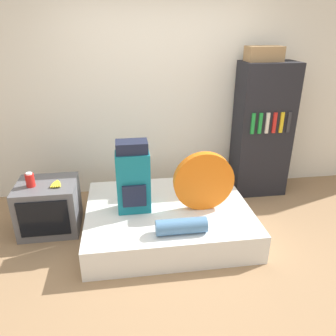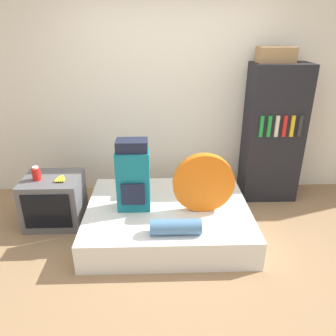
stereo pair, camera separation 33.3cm
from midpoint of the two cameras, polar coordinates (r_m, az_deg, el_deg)
ground_plane at (r=3.26m, az=-0.19°, el=-16.40°), size 16.00×16.00×0.00m
wall_back at (r=4.20m, az=-3.40°, el=12.81°), size 8.00×0.05×2.60m
bed at (r=3.62m, az=-2.71°, el=-8.81°), size 1.73×1.38×0.31m
backpack at (r=3.35m, az=-8.93°, el=-1.82°), size 0.34×0.25×0.76m
tent_bag at (r=3.36m, az=3.42°, el=-2.40°), size 0.63×0.09×0.63m
sleeping_roll at (r=3.08m, az=-0.78°, el=-10.19°), size 0.48×0.15×0.15m
television at (r=3.87m, az=-22.37°, el=-6.28°), size 0.62×0.56×0.55m
canister at (r=3.73m, az=-25.30°, el=-1.96°), size 0.09×0.09×0.15m
banana_bunch at (r=3.67m, az=-21.36°, el=-2.63°), size 0.13×0.17×0.03m
bookshelf at (r=4.32m, az=13.97°, el=6.26°), size 0.68×0.43×1.70m
cardboard_box at (r=4.13m, az=14.08°, el=18.74°), size 0.41×0.24×0.17m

